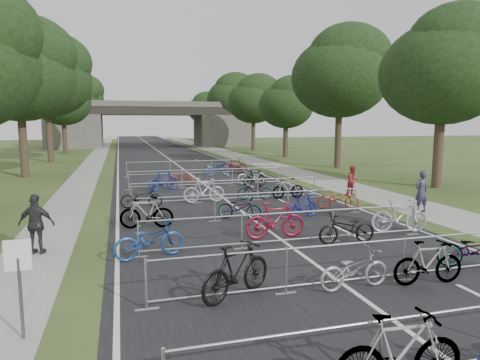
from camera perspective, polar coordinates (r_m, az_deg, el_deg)
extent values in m
cube|color=black|center=(55.34, -10.54, 3.57)|extent=(11.00, 140.00, 0.01)
cube|color=gray|center=(56.63, -2.44, 3.79)|extent=(3.00, 140.00, 0.01)
cube|color=gray|center=(55.16, -18.33, 3.30)|extent=(2.00, 140.00, 0.01)
cube|color=silver|center=(55.34, -10.54, 3.57)|extent=(0.12, 140.00, 0.00)
cube|color=#4F4D47|center=(70.29, -21.17, 6.07)|extent=(8.00, 8.00, 5.00)
cube|color=#4F4D47|center=(71.91, -2.50, 6.60)|extent=(8.00, 8.00, 5.00)
cube|color=black|center=(70.18, -11.80, 8.95)|extent=(30.00, 8.00, 1.20)
cube|color=#4F4D47|center=(66.42, -11.59, 9.90)|extent=(30.00, 0.40, 0.90)
cube|color=#4F4D47|center=(74.00, -12.03, 9.65)|extent=(30.00, 0.40, 0.90)
cylinder|color=#4C4C51|center=(8.73, -27.19, -13.92)|extent=(0.06, 0.06, 1.50)
cube|color=white|center=(8.48, -27.52, -8.88)|extent=(0.45, 0.04, 0.55)
cylinder|color=#33261C|center=(27.70, 24.92, 3.65)|extent=(0.56, 0.56, 4.48)
ellipsoid|color=black|center=(27.80, 25.44, 12.71)|extent=(7.17, 7.17, 5.88)
sphere|color=black|center=(28.00, 27.27, 15.52)|extent=(5.73, 5.73, 5.73)
sphere|color=black|center=(27.78, 23.85, 10.94)|extent=(4.66, 4.66, 4.66)
cylinder|color=#33261C|center=(33.64, -26.93, 4.33)|extent=(0.56, 0.56, 4.72)
ellipsoid|color=black|center=(33.75, -27.42, 12.19)|extent=(7.56, 7.56, 6.20)
sphere|color=black|center=(33.33, -26.71, 14.93)|extent=(6.05, 6.05, 6.05)
sphere|color=black|center=(34.26, -27.98, 10.49)|extent=(4.91, 4.91, 4.91)
cylinder|color=#33261C|center=(37.60, 12.95, 5.52)|extent=(0.56, 0.56, 5.11)
ellipsoid|color=black|center=(37.76, 13.18, 13.14)|extent=(8.18, 8.18, 6.70)
sphere|color=black|center=(37.82, 14.47, 15.59)|extent=(6.54, 6.54, 6.54)
sphere|color=black|center=(37.88, 12.09, 11.60)|extent=(5.31, 5.31, 5.31)
cylinder|color=#33261C|center=(45.45, -24.07, 5.48)|extent=(0.56, 0.56, 5.25)
ellipsoid|color=black|center=(45.61, -24.43, 11.95)|extent=(8.40, 8.40, 6.89)
sphere|color=black|center=(45.21, -23.87, 14.17)|extent=(6.72, 6.72, 6.72)
sphere|color=black|center=(46.10, -24.88, 10.56)|extent=(5.46, 5.46, 5.46)
cylinder|color=#33261C|center=(48.49, 6.10, 5.37)|extent=(0.56, 0.56, 3.85)
ellipsoid|color=black|center=(48.49, 6.16, 9.83)|extent=(6.16, 6.16, 5.05)
sphere|color=black|center=(48.32, 7.08, 11.29)|extent=(4.93, 4.93, 4.93)
sphere|color=black|center=(48.75, 5.37, 8.92)|extent=(4.00, 4.00, 4.00)
cylinder|color=#33261C|center=(57.37, -22.34, 5.37)|extent=(0.56, 0.56, 4.20)
ellipsoid|color=black|center=(57.39, -22.55, 9.47)|extent=(6.72, 6.72, 5.51)
sphere|color=black|center=(56.90, -22.07, 10.87)|extent=(5.38, 5.38, 5.38)
sphere|color=black|center=(57.92, -22.95, 8.60)|extent=(4.37, 4.37, 4.37)
cylinder|color=#33261C|center=(59.78, 1.80, 6.14)|extent=(0.56, 0.56, 4.48)
ellipsoid|color=black|center=(59.82, 1.82, 10.35)|extent=(7.17, 7.17, 5.88)
sphere|color=black|center=(59.62, 2.53, 11.73)|extent=(5.73, 5.73, 5.73)
sphere|color=black|center=(60.12, 1.21, 9.48)|extent=(4.66, 4.66, 4.66)
cylinder|color=#33261C|center=(69.29, -21.24, 5.94)|extent=(0.56, 0.56, 4.72)
ellipsoid|color=black|center=(69.35, -21.43, 9.76)|extent=(7.56, 7.56, 6.20)
sphere|color=black|center=(68.88, -21.03, 11.06)|extent=(6.05, 6.05, 6.05)
sphere|color=black|center=(69.86, -21.77, 8.95)|extent=(4.91, 4.91, 4.91)
cylinder|color=#33261C|center=(71.30, -1.13, 6.64)|extent=(0.56, 0.56, 5.11)
ellipsoid|color=black|center=(71.39, -1.14, 10.66)|extent=(8.18, 8.18, 6.70)
sphere|color=black|center=(71.16, -0.56, 11.99)|extent=(6.54, 6.54, 6.54)
sphere|color=black|center=(71.70, -1.63, 9.83)|extent=(5.31, 5.31, 5.31)
cylinder|color=#33261C|center=(81.24, -20.47, 6.34)|extent=(0.56, 0.56, 5.25)
ellipsoid|color=black|center=(81.33, -20.64, 9.96)|extent=(8.40, 8.40, 6.89)
sphere|color=black|center=(80.88, -20.29, 11.19)|extent=(6.72, 6.72, 6.72)
sphere|color=black|center=(81.82, -20.93, 9.20)|extent=(5.46, 5.46, 5.46)
cylinder|color=#33261C|center=(82.98, -3.24, 6.34)|extent=(0.56, 0.56, 3.85)
ellipsoid|color=black|center=(82.98, -3.26, 8.95)|extent=(6.16, 6.16, 5.05)
sphere|color=black|center=(82.66, -2.77, 9.81)|extent=(4.93, 4.93, 4.93)
sphere|color=black|center=(83.35, -3.67, 8.41)|extent=(4.00, 4.00, 4.00)
cylinder|color=#33261C|center=(93.22, -19.87, 6.15)|extent=(0.56, 0.56, 4.20)
ellipsoid|color=black|center=(93.23, -19.98, 8.68)|extent=(6.72, 6.72, 5.51)
sphere|color=black|center=(92.74, -19.67, 9.54)|extent=(5.38, 5.38, 5.38)
sphere|color=black|center=(93.75, -20.25, 8.15)|extent=(4.37, 4.37, 4.37)
cylinder|color=#33261C|center=(94.72, -4.83, 6.68)|extent=(0.56, 0.56, 4.48)
ellipsoid|color=black|center=(94.75, -4.86, 9.34)|extent=(7.17, 7.17, 5.88)
sphere|color=black|center=(94.43, -4.45, 10.22)|extent=(5.73, 5.73, 5.73)
sphere|color=black|center=(95.12, -5.21, 8.79)|extent=(4.66, 4.66, 4.66)
cylinder|color=#A4A7AB|center=(7.60, 28.31, -14.81)|extent=(9.20, 0.04, 0.04)
cylinder|color=#A4A7AB|center=(6.91, 18.17, -21.15)|extent=(0.05, 0.05, 1.10)
cylinder|color=#A4A7AB|center=(10.32, 14.21, -8.25)|extent=(9.20, 0.04, 0.04)
cylinder|color=#A4A7AB|center=(10.59, 14.05, -12.78)|extent=(9.20, 0.04, 0.04)
cylinder|color=#A4A7AB|center=(9.19, -12.39, -13.48)|extent=(0.05, 0.05, 1.10)
cube|color=#A4A7AB|center=(9.40, -12.30, -16.52)|extent=(0.50, 0.08, 0.03)
cylinder|color=#A4A7AB|center=(9.83, 6.16, -11.93)|extent=(0.05, 0.05, 1.10)
cube|color=#A4A7AB|center=(10.02, 6.12, -14.82)|extent=(0.50, 0.08, 0.03)
cylinder|color=#A4A7AB|center=(11.29, 20.99, -9.80)|extent=(0.05, 0.05, 1.10)
cube|color=#A4A7AB|center=(11.45, 20.86, -12.35)|extent=(0.50, 0.08, 0.03)
cylinder|color=#A4A7AB|center=(13.46, 6.54, -4.33)|extent=(9.20, 0.04, 0.04)
cylinder|color=#A4A7AB|center=(13.67, 6.49, -7.90)|extent=(9.20, 0.04, 0.04)
cylinder|color=#A4A7AB|center=(12.62, -13.40, -7.65)|extent=(0.05, 0.05, 1.10)
cube|color=#A4A7AB|center=(12.77, -13.32, -9.97)|extent=(0.50, 0.08, 0.03)
cylinder|color=#A4A7AB|center=(13.09, 0.24, -6.89)|extent=(0.05, 0.05, 1.10)
cube|color=#A4A7AB|center=(13.23, 0.24, -9.13)|extent=(0.50, 0.08, 0.03)
cylinder|color=#A4A7AB|center=(14.22, 12.27, -5.88)|extent=(0.05, 0.05, 1.10)
cube|color=#A4A7AB|center=(14.35, 12.21, -7.96)|extent=(0.50, 0.08, 0.03)
cylinder|color=#A4A7AB|center=(15.87, 22.13, -4.87)|extent=(0.05, 0.05, 1.10)
cube|color=#A4A7AB|center=(15.99, 22.04, -6.74)|extent=(0.50, 0.08, 0.03)
cylinder|color=#A4A7AB|center=(16.98, 1.68, -1.79)|extent=(9.20, 0.04, 0.04)
cylinder|color=#A4A7AB|center=(17.14, 1.67, -4.66)|extent=(9.20, 0.04, 0.04)
cylinder|color=#A4A7AB|center=(16.32, -13.98, -4.19)|extent=(0.05, 0.05, 1.10)
cube|color=#A4A7AB|center=(16.43, -13.92, -6.02)|extent=(0.50, 0.08, 0.03)
cylinder|color=#A4A7AB|center=(16.68, -3.37, -3.71)|extent=(0.05, 0.05, 1.10)
cube|color=#A4A7AB|center=(16.79, -3.36, -5.50)|extent=(0.50, 0.08, 0.03)
cylinder|color=#A4A7AB|center=(17.58, 6.45, -3.16)|extent=(0.05, 0.05, 1.10)
cube|color=#A4A7AB|center=(17.69, 6.43, -4.86)|extent=(0.50, 0.08, 0.03)
cylinder|color=#A4A7AB|center=(18.94, 15.08, -2.60)|extent=(0.05, 0.05, 1.10)
cube|color=#A4A7AB|center=(19.04, 15.03, -4.18)|extent=(0.50, 0.08, 0.03)
cylinder|color=#A4A7AB|center=(20.79, -1.63, -0.04)|extent=(9.20, 0.04, 0.04)
cylinder|color=#A4A7AB|center=(20.92, -1.62, -2.40)|extent=(9.20, 0.04, 0.04)
cylinder|color=#A4A7AB|center=(20.25, -14.35, -1.92)|extent=(0.05, 0.05, 1.10)
cube|color=#A4A7AB|center=(20.34, -14.30, -3.40)|extent=(0.50, 0.08, 0.03)
cylinder|color=#A4A7AB|center=(20.54, -5.77, -1.58)|extent=(0.05, 0.05, 1.10)
cube|color=#A4A7AB|center=(20.64, -5.75, -3.05)|extent=(0.50, 0.08, 0.03)
cylinder|color=#A4A7AB|center=(21.28, 2.39, -1.22)|extent=(0.05, 0.05, 1.10)
cube|color=#A4A7AB|center=(21.37, 2.38, -2.64)|extent=(0.50, 0.08, 0.03)
cylinder|color=#A4A7AB|center=(22.42, 9.86, -0.88)|extent=(0.05, 0.05, 1.10)
cube|color=#A4A7AB|center=(22.50, 9.83, -2.23)|extent=(0.50, 0.08, 0.03)
cylinder|color=#A4A7AB|center=(25.63, -4.36, 1.40)|extent=(9.20, 0.04, 0.04)
cylinder|color=#A4A7AB|center=(25.74, -4.34, -0.52)|extent=(9.20, 0.04, 0.04)
cylinder|color=#A4A7AB|center=(25.19, -14.66, -0.08)|extent=(0.05, 0.05, 1.10)
cube|color=#A4A7AB|center=(25.27, -14.62, -1.28)|extent=(0.50, 0.08, 0.03)
cylinder|color=#A4A7AB|center=(25.43, -7.74, 0.17)|extent=(0.05, 0.05, 1.10)
cube|color=#A4A7AB|center=(25.51, -7.72, -1.02)|extent=(0.50, 0.08, 0.03)
cylinder|color=#A4A7AB|center=(26.03, -1.04, 0.41)|extent=(0.05, 0.05, 1.10)
cube|color=#A4A7AB|center=(26.10, -1.04, -0.75)|extent=(0.50, 0.08, 0.03)
cylinder|color=#A4A7AB|center=(26.97, 5.27, 0.64)|extent=(0.05, 0.05, 1.10)
cube|color=#A4A7AB|center=(27.04, 5.26, -0.49)|extent=(0.50, 0.08, 0.03)
cylinder|color=#A4A7AB|center=(31.50, -6.53, 2.55)|extent=(9.20, 0.04, 0.04)
cylinder|color=#A4A7AB|center=(31.59, -6.51, 0.97)|extent=(9.20, 0.04, 0.04)
cylinder|color=#A4A7AB|center=(31.15, -14.90, 1.36)|extent=(0.05, 0.05, 1.10)
cube|color=#A4A7AB|center=(31.21, -14.86, 0.38)|extent=(0.50, 0.08, 0.03)
cylinder|color=#A4A7AB|center=(31.34, -9.28, 1.55)|extent=(0.05, 0.05, 1.10)
cube|color=#A4A7AB|center=(31.40, -9.26, 0.58)|extent=(0.50, 0.08, 0.03)
cylinder|color=#A4A7AB|center=(31.83, -3.79, 1.73)|extent=(0.05, 0.05, 1.10)
cube|color=#A4A7AB|center=(31.89, -3.78, 0.77)|extent=(0.50, 0.08, 0.03)
cylinder|color=#A4A7AB|center=(32.60, 1.49, 1.88)|extent=(0.05, 0.05, 1.10)
cube|color=#A4A7AB|center=(32.66, 1.49, 0.95)|extent=(0.50, 0.08, 0.03)
imported|color=#A4A7AB|center=(6.92, 20.52, -20.82)|extent=(2.02, 0.72, 1.19)
imported|color=black|center=(9.56, -0.46, -12.04)|extent=(2.06, 1.53, 1.23)
imported|color=#93939A|center=(10.43, 15.00, -11.44)|extent=(1.83, 0.74, 0.94)
imported|color=#A4A7AB|center=(11.23, 23.81, -10.08)|extent=(1.83, 0.65, 1.08)
imported|color=#A4A7AB|center=(12.97, 28.92, -8.23)|extent=(1.98, 1.52, 1.00)
imported|color=navy|center=(12.51, -11.98, -7.80)|extent=(2.16, 1.20, 1.08)
imported|color=maroon|center=(14.27, 4.72, -5.40)|extent=(2.06, 0.60, 1.24)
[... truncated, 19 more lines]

